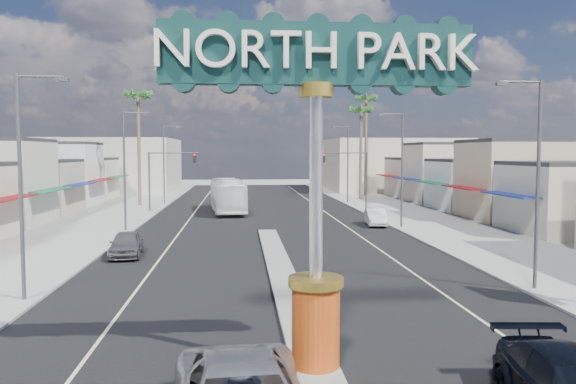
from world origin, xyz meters
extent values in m
plane|color=gray|center=(0.00, 30.00, 0.00)|extent=(160.00, 160.00, 0.00)
cube|color=black|center=(0.00, 30.00, 0.01)|extent=(20.00, 120.00, 0.01)
cube|color=gray|center=(0.00, 14.00, 0.08)|extent=(1.30, 30.00, 0.16)
cube|color=gray|center=(-14.00, 30.00, 0.06)|extent=(8.00, 120.00, 0.12)
cube|color=gray|center=(14.00, 30.00, 0.06)|extent=(8.00, 120.00, 0.12)
cube|color=beige|center=(-24.00, 43.00, 3.00)|extent=(12.00, 42.00, 6.00)
cube|color=#B7B29E|center=(24.00, 43.00, 3.00)|extent=(12.00, 42.00, 6.00)
cube|color=#B7B29E|center=(-22.00, 75.00, 4.00)|extent=(20.00, 20.00, 8.00)
cube|color=beige|center=(22.00, 75.00, 4.00)|extent=(20.00, 20.00, 8.00)
cylinder|color=red|center=(0.00, 2.00, 1.26)|extent=(1.30, 1.30, 2.20)
cylinder|color=gold|center=(0.00, 2.00, 2.49)|extent=(1.50, 1.50, 0.25)
cylinder|color=#B7B7BC|center=(0.00, 2.00, 5.01)|extent=(0.36, 0.36, 4.80)
cylinder|color=gold|center=(0.00, 2.00, 7.58)|extent=(0.90, 0.90, 0.35)
cube|color=#0F2E2B|center=(0.00, 2.00, 8.51)|extent=(8.20, 0.50, 1.60)
cylinder|color=#47474C|center=(-11.00, 44.00, 3.00)|extent=(0.18, 0.18, 6.00)
cylinder|color=#47474C|center=(-8.50, 44.00, 5.90)|extent=(5.00, 0.12, 0.12)
cube|color=black|center=(-6.50, 44.00, 5.40)|extent=(0.32, 0.32, 1.00)
sphere|color=red|center=(-6.50, 43.82, 5.72)|extent=(0.22, 0.22, 0.22)
cylinder|color=#47474C|center=(11.00, 44.00, 3.00)|extent=(0.18, 0.18, 6.00)
cylinder|color=#47474C|center=(8.50, 44.00, 5.90)|extent=(5.00, 0.12, 0.12)
cube|color=black|center=(6.50, 44.00, 5.40)|extent=(0.32, 0.32, 1.00)
sphere|color=red|center=(6.50, 43.82, 5.72)|extent=(0.22, 0.22, 0.22)
cylinder|color=#47474C|center=(-10.60, 10.00, 4.50)|extent=(0.16, 0.16, 9.00)
cylinder|color=#47474C|center=(-9.70, 10.00, 8.90)|extent=(1.80, 0.10, 0.10)
cube|color=#47474C|center=(-8.90, 10.00, 8.80)|extent=(0.50, 0.22, 0.15)
cylinder|color=#47474C|center=(-10.60, 30.00, 4.50)|extent=(0.16, 0.16, 9.00)
cylinder|color=#47474C|center=(-9.70, 30.00, 8.90)|extent=(1.80, 0.10, 0.10)
cube|color=#47474C|center=(-8.90, 30.00, 8.80)|extent=(0.50, 0.22, 0.15)
cylinder|color=#47474C|center=(-10.60, 52.00, 4.50)|extent=(0.16, 0.16, 9.00)
cylinder|color=#47474C|center=(-9.70, 52.00, 8.90)|extent=(1.80, 0.10, 0.10)
cube|color=#47474C|center=(-8.90, 52.00, 8.80)|extent=(0.50, 0.22, 0.15)
cylinder|color=#47474C|center=(10.60, 10.00, 4.50)|extent=(0.16, 0.16, 9.00)
cylinder|color=#47474C|center=(9.70, 10.00, 8.90)|extent=(1.80, 0.10, 0.10)
cube|color=#47474C|center=(8.90, 10.00, 8.80)|extent=(0.50, 0.22, 0.15)
cylinder|color=#47474C|center=(10.60, 30.00, 4.50)|extent=(0.16, 0.16, 9.00)
cylinder|color=#47474C|center=(9.70, 30.00, 8.90)|extent=(1.80, 0.10, 0.10)
cube|color=#47474C|center=(8.90, 30.00, 8.80)|extent=(0.50, 0.22, 0.15)
cylinder|color=#47474C|center=(10.60, 52.00, 4.50)|extent=(0.16, 0.16, 9.00)
cylinder|color=#47474C|center=(9.70, 52.00, 8.90)|extent=(1.80, 0.10, 0.10)
cube|color=#47474C|center=(8.90, 52.00, 8.80)|extent=(0.50, 0.22, 0.15)
cylinder|color=brown|center=(-13.00, 50.00, 6.00)|extent=(0.36, 0.36, 12.00)
cylinder|color=brown|center=(13.00, 56.00, 5.50)|extent=(0.36, 0.36, 11.00)
cylinder|color=brown|center=(15.00, 62.00, 6.50)|extent=(0.36, 0.36, 13.00)
imported|color=slate|center=(-8.52, 19.72, 0.72)|extent=(2.03, 4.36, 1.45)
imported|color=silver|center=(9.00, 31.86, 0.70)|extent=(1.94, 4.36, 1.39)
imported|color=white|center=(-3.25, 43.42, 1.66)|extent=(3.93, 12.12, 3.32)
camera|label=1|loc=(-2.03, -12.76, 5.96)|focal=35.00mm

